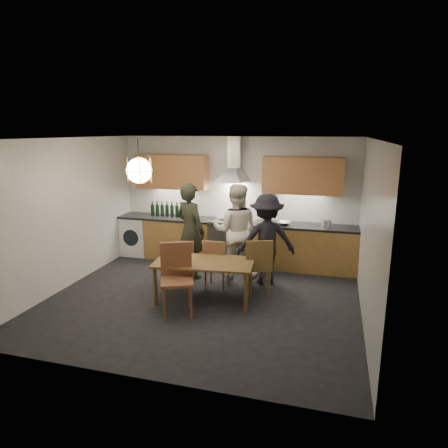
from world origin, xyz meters
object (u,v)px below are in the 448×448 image
(chair_back_left, at_px, (184,259))
(person_mid, at_px, (236,231))
(mixing_bowl, at_px, (284,223))
(wine_bottles, at_px, (172,209))
(chair_front, at_px, (177,273))
(person_left, at_px, (190,231))
(person_right, at_px, (266,240))
(dining_table, at_px, (204,266))
(stock_pot, at_px, (326,224))

(chair_back_left, relative_size, person_mid, 0.47)
(person_mid, distance_m, mixing_bowl, 1.05)
(mixing_bowl, relative_size, wine_bottles, 0.27)
(chair_front, xyz_separation_m, person_left, (-0.31, 1.46, 0.29))
(person_mid, height_order, mixing_bowl, person_mid)
(person_mid, distance_m, wine_bottles, 1.79)
(person_right, bearing_deg, dining_table, 30.78)
(chair_back_left, bearing_deg, chair_front, 91.81)
(chair_front, xyz_separation_m, stock_pot, (2.12, 2.42, 0.36))
(chair_back_left, bearing_deg, stock_pot, -163.75)
(person_right, bearing_deg, chair_front, 33.24)
(wine_bottles, bearing_deg, stock_pot, -1.09)
(stock_pot, bearing_deg, chair_back_left, -150.12)
(stock_pot, bearing_deg, person_mid, -156.70)
(person_right, bearing_deg, mixing_bowl, -122.85)
(chair_back_left, xyz_separation_m, wine_bottles, (-0.82, 1.45, 0.58))
(person_left, height_order, person_mid, person_left)
(person_left, xyz_separation_m, wine_bottles, (-0.80, 1.03, 0.17))
(mixing_bowl, distance_m, stock_pot, 0.81)
(chair_back_left, xyz_separation_m, person_left, (-0.02, 0.42, 0.42))
(dining_table, distance_m, person_mid, 1.30)
(chair_back_left, height_order, person_left, person_left)
(mixing_bowl, bearing_deg, person_left, -150.26)
(mixing_bowl, height_order, stock_pot, stock_pot)
(dining_table, xyz_separation_m, person_right, (0.83, 1.03, 0.23))
(chair_front, distance_m, stock_pot, 3.24)
(dining_table, height_order, person_left, person_left)
(person_right, bearing_deg, stock_pot, -157.74)
(person_mid, xyz_separation_m, mixing_bowl, (0.82, 0.66, 0.05))
(dining_table, height_order, chair_front, chair_front)
(wine_bottles, bearing_deg, dining_table, -55.36)
(mixing_bowl, bearing_deg, dining_table, -118.36)
(chair_back_left, xyz_separation_m, mixing_bowl, (1.60, 1.35, 0.45))
(person_right, relative_size, mixing_bowl, 6.15)
(chair_back_left, xyz_separation_m, chair_front, (0.29, -1.04, 0.13))
(wine_bottles, bearing_deg, person_left, -52.12)
(chair_front, distance_m, person_right, 1.88)
(chair_back_left, bearing_deg, person_left, -100.34)
(chair_front, bearing_deg, mixing_bowl, 37.47)
(person_right, relative_size, stock_pot, 8.90)
(person_right, bearing_deg, person_mid, -39.86)
(stock_pot, bearing_deg, wine_bottles, 178.91)
(chair_back_left, xyz_separation_m, stock_pot, (2.41, 1.38, 0.49))
(stock_pot, bearing_deg, chair_front, -131.20)
(dining_table, relative_size, stock_pot, 9.00)
(mixing_bowl, bearing_deg, chair_front, -118.82)
(person_mid, bearing_deg, mixing_bowl, -149.30)
(dining_table, bearing_deg, person_right, 44.80)
(dining_table, distance_m, stock_pot, 2.71)
(person_left, distance_m, mixing_bowl, 1.87)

